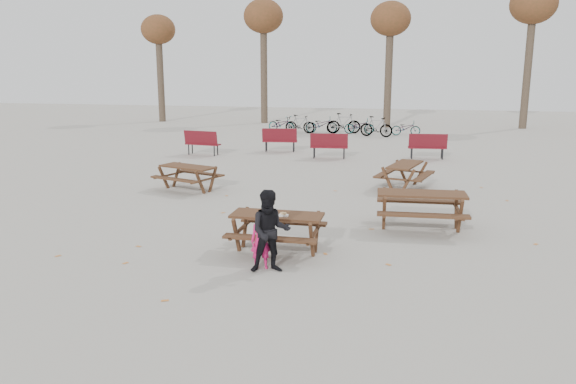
% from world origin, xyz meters
% --- Properties ---
extents(ground, '(80.00, 80.00, 0.00)m').
position_xyz_m(ground, '(0.00, 0.00, 0.00)').
color(ground, gray).
rests_on(ground, ground).
extents(main_picnic_table, '(1.80, 1.45, 0.78)m').
position_xyz_m(main_picnic_table, '(0.00, 0.00, 0.59)').
color(main_picnic_table, '#391F14').
rests_on(main_picnic_table, ground).
extents(food_tray, '(0.18, 0.11, 0.03)m').
position_xyz_m(food_tray, '(0.16, -0.15, 0.79)').
color(food_tray, white).
rests_on(food_tray, main_picnic_table).
extents(bread_roll, '(0.14, 0.06, 0.05)m').
position_xyz_m(bread_roll, '(0.16, -0.15, 0.83)').
color(bread_roll, tan).
rests_on(bread_roll, food_tray).
extents(soda_bottle, '(0.07, 0.07, 0.17)m').
position_xyz_m(soda_bottle, '(-0.24, -0.18, 0.85)').
color(soda_bottle, silver).
rests_on(soda_bottle, main_picnic_table).
extents(child, '(0.44, 0.36, 1.05)m').
position_xyz_m(child, '(-0.06, -0.98, 0.52)').
color(child, '#DA1B64').
rests_on(child, ground).
extents(adult, '(0.87, 0.76, 1.50)m').
position_xyz_m(adult, '(0.14, -1.12, 0.75)').
color(adult, black).
rests_on(adult, ground).
extents(picnic_table_east, '(2.06, 1.70, 0.85)m').
position_xyz_m(picnic_table_east, '(2.80, 2.26, 0.42)').
color(picnic_table_east, '#391F14').
rests_on(picnic_table_east, ground).
extents(picnic_table_north, '(2.06, 1.86, 0.73)m').
position_xyz_m(picnic_table_north, '(-3.93, 4.99, 0.37)').
color(picnic_table_north, '#391F14').
rests_on(picnic_table_north, ground).
extents(picnic_table_far, '(1.82, 2.07, 0.76)m').
position_xyz_m(picnic_table_far, '(2.37, 6.61, 0.38)').
color(picnic_table_far, '#391F14').
rests_on(picnic_table_far, ground).
extents(park_bench_row, '(10.74, 2.30, 1.03)m').
position_xyz_m(park_bench_row, '(-1.64, 12.31, 0.52)').
color(park_bench_row, maroon).
rests_on(park_bench_row, ground).
extents(bicycle_row, '(8.56, 2.09, 1.12)m').
position_xyz_m(bicycle_row, '(-1.47, 20.33, 0.48)').
color(bicycle_row, black).
rests_on(bicycle_row, ground).
extents(tree_row, '(32.17, 3.52, 8.26)m').
position_xyz_m(tree_row, '(0.90, 25.15, 6.19)').
color(tree_row, '#382B21').
rests_on(tree_row, ground).
extents(fallen_leaves, '(11.00, 11.00, 0.01)m').
position_xyz_m(fallen_leaves, '(0.50, 2.50, 0.00)').
color(fallen_leaves, '#CA7430').
rests_on(fallen_leaves, ground).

